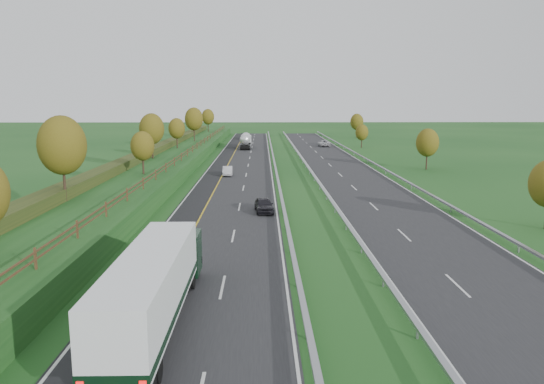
% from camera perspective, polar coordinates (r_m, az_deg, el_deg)
% --- Properties ---
extents(ground, '(400.00, 400.00, 0.00)m').
position_cam_1_polar(ground, '(74.89, 2.28, 1.42)').
color(ground, '#1A4819').
rests_on(ground, ground).
extents(near_carriageway, '(10.50, 200.00, 0.04)m').
position_cam_1_polar(near_carriageway, '(79.79, -3.67, 1.94)').
color(near_carriageway, '#232326').
rests_on(near_carriageway, ground).
extents(far_carriageway, '(10.50, 200.00, 0.04)m').
position_cam_1_polar(far_carriageway, '(80.74, 8.11, 1.95)').
color(far_carriageway, '#232326').
rests_on(far_carriageway, ground).
extents(hard_shoulder, '(3.00, 200.00, 0.04)m').
position_cam_1_polar(hard_shoulder, '(80.04, -6.36, 1.92)').
color(hard_shoulder, black).
rests_on(hard_shoulder, ground).
extents(lane_markings, '(26.75, 200.00, 0.01)m').
position_cam_1_polar(lane_markings, '(79.63, 0.93, 1.96)').
color(lane_markings, silver).
rests_on(lane_markings, near_carriageway).
extents(embankment_left, '(12.00, 200.00, 2.00)m').
position_cam_1_polar(embankment_left, '(81.29, -12.88, 2.55)').
color(embankment_left, '#1A4819').
rests_on(embankment_left, ground).
extents(hedge_left, '(2.20, 180.00, 1.10)m').
position_cam_1_polar(hedge_left, '(81.55, -14.30, 3.61)').
color(hedge_left, '#283817').
rests_on(hedge_left, embankment_left).
extents(fence_left, '(0.12, 189.06, 1.20)m').
position_cam_1_polar(fence_left, '(79.89, -9.82, 3.78)').
color(fence_left, '#422B19').
rests_on(fence_left, embankment_left).
extents(median_barrier_near, '(0.32, 200.00, 0.71)m').
position_cam_1_polar(median_barrier_near, '(79.65, 0.42, 2.37)').
color(median_barrier_near, gray).
rests_on(median_barrier_near, ground).
extents(median_barrier_far, '(0.32, 200.00, 0.71)m').
position_cam_1_polar(median_barrier_far, '(79.95, 4.08, 2.38)').
color(median_barrier_far, gray).
rests_on(median_barrier_far, ground).
extents(outer_barrier_far, '(0.32, 200.00, 0.71)m').
position_cam_1_polar(outer_barrier_far, '(81.79, 12.14, 2.35)').
color(outer_barrier_far, gray).
rests_on(outer_barrier_far, ground).
extents(trees_left, '(6.64, 164.30, 7.66)m').
position_cam_1_polar(trees_left, '(77.45, -13.28, 6.18)').
color(trees_left, '#2D2116').
rests_on(trees_left, embankment_left).
extents(trees_far, '(8.45, 118.60, 7.12)m').
position_cam_1_polar(trees_far, '(111.49, 12.57, 6.14)').
color(trees_far, '#2D2116').
rests_on(trees_far, ground).
extents(box_lorry, '(2.58, 16.28, 4.06)m').
position_cam_1_polar(box_lorry, '(26.10, -12.42, -9.62)').
color(box_lorry, black).
rests_on(box_lorry, near_carriageway).
extents(road_tanker, '(2.40, 11.22, 3.46)m').
position_cam_1_polar(road_tanker, '(123.27, -2.85, 5.58)').
color(road_tanker, silver).
rests_on(road_tanker, near_carriageway).
extents(car_dark_near, '(2.09, 4.39, 1.45)m').
position_cam_1_polar(car_dark_near, '(52.27, -0.87, -1.39)').
color(car_dark_near, black).
rests_on(car_dark_near, near_carriageway).
extents(car_silver_mid, '(1.55, 4.07, 1.33)m').
position_cam_1_polar(car_silver_mid, '(78.32, -4.80, 2.28)').
color(car_silver_mid, silver).
rests_on(car_silver_mid, near_carriageway).
extents(car_small_far, '(2.71, 5.79, 1.63)m').
position_cam_1_polar(car_small_far, '(152.63, -2.94, 6.01)').
color(car_small_far, '#152141').
rests_on(car_small_far, near_carriageway).
extents(car_oncoming, '(2.61, 5.37, 1.47)m').
position_cam_1_polar(car_oncoming, '(128.70, 5.59, 5.24)').
color(car_oncoming, silver).
rests_on(car_oncoming, far_carriageway).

